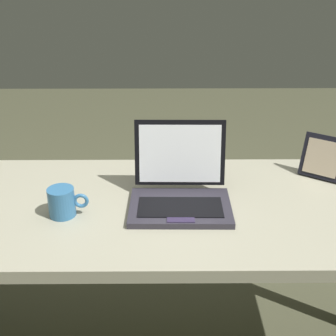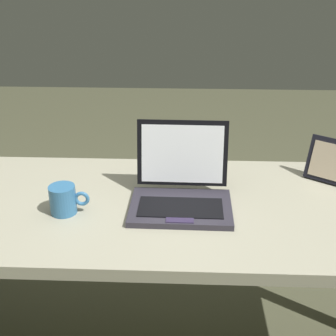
{
  "view_description": "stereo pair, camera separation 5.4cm",
  "coord_description": "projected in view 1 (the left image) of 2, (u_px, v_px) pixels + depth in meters",
  "views": [
    {
      "loc": [
        0.05,
        -1.17,
        1.43
      ],
      "look_at": [
        0.06,
        -0.07,
        0.9
      ],
      "focal_mm": 47.93,
      "sensor_mm": 36.0,
      "label": 1
    },
    {
      "loc": [
        0.1,
        -1.17,
        1.43
      ],
      "look_at": [
        0.06,
        -0.07,
        0.9
      ],
      "focal_mm": 47.93,
      "sensor_mm": 36.0,
      "label": 2
    }
  ],
  "objects": [
    {
      "name": "coffee_mug",
      "position": [
        62.0,
        202.0,
        1.28
      ],
      "size": [
        0.12,
        0.08,
        0.08
      ],
      "color": "teal",
      "rests_on": "desk"
    },
    {
      "name": "desk",
      "position": [
        150.0,
        232.0,
        1.4
      ],
      "size": [
        1.78,
        0.64,
        0.75
      ],
      "color": "#A29D86",
      "rests_on": "ground"
    },
    {
      "name": "laptop_front",
      "position": [
        180.0,
        190.0,
        1.33
      ],
      "size": [
        0.3,
        0.25,
        0.23
      ],
      "color": "#2E2B35",
      "rests_on": "desk"
    },
    {
      "name": "photo_frame",
      "position": [
        323.0,
        157.0,
        1.48
      ],
      "size": [
        0.14,
        0.12,
        0.14
      ],
      "color": "black",
      "rests_on": "desk"
    }
  ]
}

